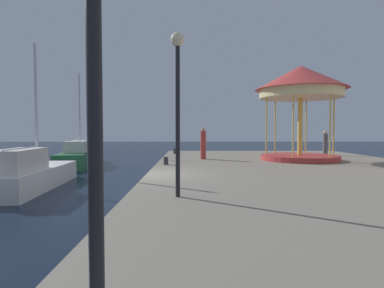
{
  "coord_description": "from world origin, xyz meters",
  "views": [
    {
      "loc": [
        1.7,
        -12.48,
        2.54
      ],
      "look_at": [
        1.89,
        5.49,
        1.77
      ],
      "focal_mm": 29.23,
      "sensor_mm": 36.0,
      "label": 1
    }
  ],
  "objects_px": {
    "sailboat_green": "(79,156)",
    "lamp_post_mid_promenade": "(178,85)",
    "person_near_carousel": "(203,144)",
    "sailboat_white": "(31,174)",
    "carousel": "(301,90)",
    "person_far_corner": "(325,144)",
    "bollard_north": "(175,151)",
    "bollard_center": "(166,161)"
  },
  "relations": [
    {
      "from": "sailboat_green",
      "to": "lamp_post_mid_promenade",
      "type": "xyz_separation_m",
      "value": [
        7.71,
        -14.6,
        3.02
      ]
    },
    {
      "from": "person_near_carousel",
      "to": "sailboat_white",
      "type": "bearing_deg",
      "value": -143.49
    },
    {
      "from": "sailboat_white",
      "to": "person_near_carousel",
      "type": "bearing_deg",
      "value": 36.51
    },
    {
      "from": "person_near_carousel",
      "to": "lamp_post_mid_promenade",
      "type": "bearing_deg",
      "value": -96.15
    },
    {
      "from": "sailboat_green",
      "to": "lamp_post_mid_promenade",
      "type": "height_order",
      "value": "sailboat_green"
    },
    {
      "from": "carousel",
      "to": "person_far_corner",
      "type": "relative_size",
      "value": 3.16
    },
    {
      "from": "carousel",
      "to": "bollard_north",
      "type": "height_order",
      "value": "carousel"
    },
    {
      "from": "sailboat_green",
      "to": "lamp_post_mid_promenade",
      "type": "relative_size",
      "value": 1.78
    },
    {
      "from": "bollard_north",
      "to": "person_far_corner",
      "type": "bearing_deg",
      "value": -8.04
    },
    {
      "from": "sailboat_white",
      "to": "person_far_corner",
      "type": "distance_m",
      "value": 18.64
    },
    {
      "from": "sailboat_white",
      "to": "bollard_north",
      "type": "bearing_deg",
      "value": 60.54
    },
    {
      "from": "sailboat_white",
      "to": "lamp_post_mid_promenade",
      "type": "height_order",
      "value": "sailboat_white"
    },
    {
      "from": "lamp_post_mid_promenade",
      "to": "carousel",
      "type": "bearing_deg",
      "value": 56.06
    },
    {
      "from": "carousel",
      "to": "bollard_center",
      "type": "relative_size",
      "value": 13.84
    },
    {
      "from": "lamp_post_mid_promenade",
      "to": "bollard_north",
      "type": "bearing_deg",
      "value": 92.81
    },
    {
      "from": "lamp_post_mid_promenade",
      "to": "bollard_north",
      "type": "height_order",
      "value": "lamp_post_mid_promenade"
    },
    {
      "from": "person_far_corner",
      "to": "bollard_north",
      "type": "bearing_deg",
      "value": 171.96
    },
    {
      "from": "sailboat_white",
      "to": "bollard_north",
      "type": "relative_size",
      "value": 16.41
    },
    {
      "from": "sailboat_green",
      "to": "carousel",
      "type": "height_order",
      "value": "sailboat_green"
    },
    {
      "from": "person_far_corner",
      "to": "bollard_center",
      "type": "bearing_deg",
      "value": -150.63
    },
    {
      "from": "carousel",
      "to": "bollard_north",
      "type": "xyz_separation_m",
      "value": [
        -7.62,
        5.21,
        -3.93
      ]
    },
    {
      "from": "person_near_carousel",
      "to": "carousel",
      "type": "bearing_deg",
      "value": -7.38
    },
    {
      "from": "lamp_post_mid_promenade",
      "to": "person_far_corner",
      "type": "distance_m",
      "value": 17.24
    },
    {
      "from": "bollard_center",
      "to": "person_far_corner",
      "type": "bearing_deg",
      "value": 29.37
    },
    {
      "from": "bollard_center",
      "to": "person_far_corner",
      "type": "distance_m",
      "value": 12.5
    },
    {
      "from": "person_far_corner",
      "to": "lamp_post_mid_promenade",
      "type": "bearing_deg",
      "value": -125.75
    },
    {
      "from": "sailboat_green",
      "to": "sailboat_white",
      "type": "height_order",
      "value": "sailboat_green"
    },
    {
      "from": "sailboat_green",
      "to": "sailboat_white",
      "type": "bearing_deg",
      "value": -82.58
    },
    {
      "from": "bollard_center",
      "to": "bollard_north",
      "type": "bearing_deg",
      "value": 89.07
    },
    {
      "from": "sailboat_green",
      "to": "bollard_north",
      "type": "bearing_deg",
      "value": 6.58
    },
    {
      "from": "sailboat_green",
      "to": "carousel",
      "type": "bearing_deg",
      "value": -16.85
    },
    {
      "from": "sailboat_green",
      "to": "person_far_corner",
      "type": "bearing_deg",
      "value": -2.32
    },
    {
      "from": "carousel",
      "to": "lamp_post_mid_promenade",
      "type": "distance_m",
      "value": 12.35
    },
    {
      "from": "bollard_north",
      "to": "person_far_corner",
      "type": "distance_m",
      "value": 10.88
    },
    {
      "from": "sailboat_green",
      "to": "person_near_carousel",
      "type": "relative_size",
      "value": 3.88
    },
    {
      "from": "sailboat_white",
      "to": "person_far_corner",
      "type": "xyz_separation_m",
      "value": [
        16.49,
        8.64,
        0.93
      ]
    },
    {
      "from": "sailboat_green",
      "to": "lamp_post_mid_promenade",
      "type": "bearing_deg",
      "value": -62.16
    },
    {
      "from": "bollard_north",
      "to": "carousel",
      "type": "bearing_deg",
      "value": -34.4
    },
    {
      "from": "bollard_center",
      "to": "bollard_north",
      "type": "distance_m",
      "value": 7.64
    },
    {
      "from": "sailboat_white",
      "to": "carousel",
      "type": "relative_size",
      "value": 1.19
    },
    {
      "from": "sailboat_white",
      "to": "person_near_carousel",
      "type": "xyz_separation_m",
      "value": [
        7.67,
        5.68,
        1.03
      ]
    },
    {
      "from": "sailboat_white",
      "to": "carousel",
      "type": "xyz_separation_m",
      "value": [
        13.35,
        4.94,
        4.25
      ]
    }
  ]
}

